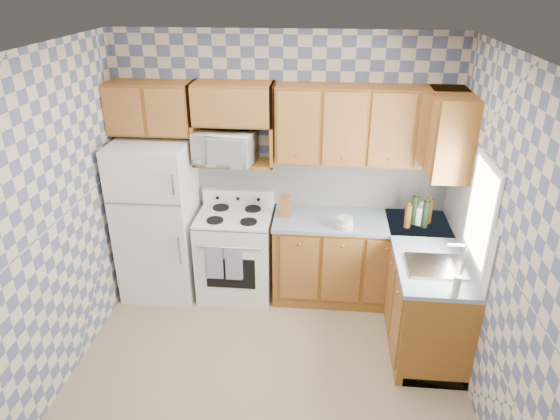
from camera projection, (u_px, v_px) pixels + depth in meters
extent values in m
plane|color=#8B7858|center=(266.00, 377.00, 4.32)|extent=(3.40, 3.40, 0.00)
cube|color=#505A7D|center=(283.00, 166.00, 5.17)|extent=(3.40, 0.02, 2.70)
cube|color=#505A7D|center=(498.00, 252.00, 3.59)|extent=(0.02, 3.20, 2.70)
cube|color=white|center=(321.00, 181.00, 5.19)|extent=(2.60, 0.02, 0.56)
cube|color=white|center=(466.00, 220.00, 4.38)|extent=(0.02, 1.60, 0.56)
cube|color=white|center=(158.00, 220.00, 5.19)|extent=(0.75, 0.70, 1.68)
cube|color=white|center=(236.00, 254.00, 5.31)|extent=(0.76, 0.65, 0.90)
cube|color=silver|center=(234.00, 216.00, 5.11)|extent=(0.76, 0.65, 0.02)
cube|color=white|center=(239.00, 197.00, 5.32)|extent=(0.76, 0.08, 0.17)
cube|color=navy|center=(214.00, 263.00, 4.97)|extent=(0.17, 0.02, 0.36)
cube|color=navy|center=(234.00, 264.00, 4.95)|extent=(0.17, 0.02, 0.36)
cube|color=brown|center=(358.00, 260.00, 5.23)|extent=(1.75, 0.60, 0.88)
cube|color=brown|center=(422.00, 290.00, 4.73)|extent=(0.60, 1.60, 0.88)
cube|color=slate|center=(362.00, 221.00, 5.02)|extent=(1.77, 0.63, 0.04)
cube|color=slate|center=(428.00, 248.00, 4.53)|extent=(0.63, 1.60, 0.04)
cube|color=brown|center=(368.00, 126.00, 4.74)|extent=(1.75, 0.33, 0.74)
cube|color=brown|center=(150.00, 108.00, 4.87)|extent=(0.82, 0.33, 0.50)
cube|color=brown|center=(448.00, 133.00, 4.51)|extent=(0.33, 0.70, 0.74)
cube|color=brown|center=(235.00, 162.00, 5.03)|extent=(0.80, 0.33, 0.03)
imported|color=white|center=(225.00, 147.00, 4.91)|extent=(0.63, 0.48, 0.32)
cube|color=#B7B7BC|center=(436.00, 266.00, 4.20)|extent=(0.48, 0.40, 0.03)
cube|color=white|center=(481.00, 212.00, 3.95)|extent=(0.02, 0.66, 0.86)
cylinder|color=black|center=(414.00, 210.00, 4.87)|extent=(0.06, 0.06, 0.29)
cylinder|color=black|center=(426.00, 214.00, 4.81)|extent=(0.06, 0.06, 0.28)
cylinder|color=#593611|center=(429.00, 211.00, 4.90)|extent=(0.06, 0.06, 0.26)
cylinder|color=#593611|center=(408.00, 216.00, 4.81)|extent=(0.06, 0.06, 0.24)
cube|color=brown|center=(285.00, 206.00, 5.04)|extent=(0.10, 0.10, 0.22)
cylinder|color=white|center=(421.00, 215.00, 4.90)|extent=(0.15, 0.15, 0.19)
cylinder|color=beige|center=(457.00, 286.00, 3.80)|extent=(0.06, 0.06, 0.17)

